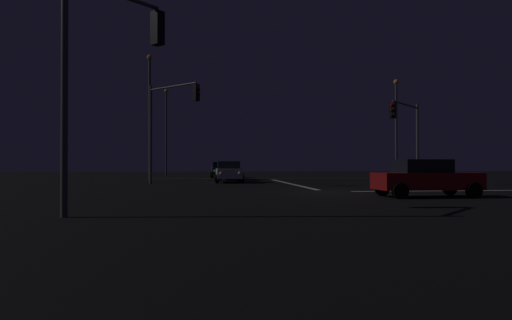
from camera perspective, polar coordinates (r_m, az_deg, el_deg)
The scene contains 14 objects.
ground at distance 22.60m, azimuth 8.78°, elevation -4.13°, with size 120.00×120.00×0.10m, color black.
stop_line_north at distance 31.55m, azimuth 4.32°, elevation -3.00°, with size 0.35×15.85×0.01m.
centre_line_ns at distance 42.99m, azimuth 1.37°, elevation -2.33°, with size 22.00×0.15×0.01m.
crosswalk_bar_east at distance 26.63m, azimuth 28.50°, elevation -3.41°, with size 15.85×0.40×0.01m.
sedan_white at distance 33.66m, azimuth -3.51°, elevation -1.49°, with size 2.02×4.33×1.57m.
sedan_blue at distance 39.00m, azimuth -3.32°, elevation -1.35°, with size 2.02×4.33×1.57m.
sedan_green at distance 44.75m, azimuth -4.48°, elevation -1.24°, with size 2.02×4.33×1.57m.
sedan_red_crossing at distance 20.03m, azimuth 20.70°, elevation -2.13°, with size 4.33×2.02×1.57m.
traffic_signal_sw at distance 13.66m, azimuth -18.33°, elevation 12.50°, with size 2.48×2.48×6.56m.
traffic_signal_ne at distance 33.12m, azimuth 18.63°, elevation 4.14°, with size 3.68×3.68×5.79m.
traffic_signal_nw at distance 30.32m, azimuth -11.04°, elevation 5.72°, with size 3.45×3.45×6.76m.
streetlamp_left_near at distance 37.06m, azimuth -13.36°, elevation 6.32°, with size 0.44×0.44×10.13m.
streetlamp_left_far at distance 52.90m, azimuth -11.34°, elevation 4.22°, with size 0.44×0.44×10.03m.
streetlamp_right_near at distance 40.18m, azimuth 17.37°, elevation 4.66°, with size 0.44×0.44×8.59m.
Camera 1 is at (-6.01, -21.74, 1.39)m, focal length 31.52 mm.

